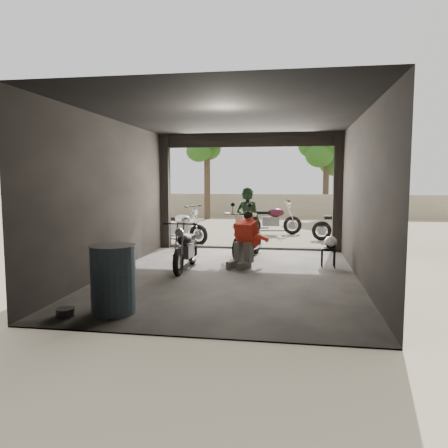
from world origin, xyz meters
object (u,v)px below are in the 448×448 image
(stool, at_px, (328,251))
(outside_bike_c, at_px, (344,223))
(left_bike, at_px, (186,245))
(oil_drum, at_px, (113,280))
(rider, at_px, (248,222))
(sign_post, at_px, (356,184))
(outside_bike_a, at_px, (179,224))
(mechanic, at_px, (244,241))
(outside_bike_b, at_px, (272,217))
(helmet, at_px, (331,242))
(main_bike, at_px, (248,235))

(stool, bearing_deg, outside_bike_c, 79.67)
(left_bike, xyz_separation_m, oil_drum, (-0.28, -3.18, -0.04))
(rider, xyz_separation_m, sign_post, (2.91, 2.06, 0.94))
(rider, height_order, sign_post, sign_post)
(left_bike, bearing_deg, oil_drum, -95.12)
(outside_bike_a, xyz_separation_m, mechanic, (2.35, -3.28, 0.01))
(mechanic, bearing_deg, outside_bike_a, 150.77)
(outside_bike_b, distance_m, mechanic, 5.97)
(oil_drum, bearing_deg, sign_post, 58.77)
(outside_bike_b, relative_size, oil_drum, 1.82)
(rider, height_order, oil_drum, rider)
(outside_bike_b, relative_size, helmet, 6.28)
(outside_bike_a, distance_m, helmet, 5.19)
(outside_bike_c, bearing_deg, sign_post, -174.04)
(outside_bike_c, relative_size, sign_post, 0.65)
(left_bike, relative_size, rider, 0.90)
(mechanic, height_order, stool, mechanic)
(sign_post, bearing_deg, helmet, -108.88)
(outside_bike_b, xyz_separation_m, rider, (-0.39, -4.50, 0.26))
(rider, height_order, mechanic, rider)
(left_bike, relative_size, oil_drum, 1.59)
(helmet, relative_size, sign_post, 0.11)
(stool, xyz_separation_m, oil_drum, (-3.34, -3.88, 0.13))
(main_bike, xyz_separation_m, outside_bike_c, (2.70, 3.49, 0.00))
(main_bike, xyz_separation_m, stool, (1.89, -0.96, -0.21))
(stool, height_order, helmet, helmet)
(left_bike, relative_size, outside_bike_c, 0.92)
(left_bike, distance_m, rider, 2.25)
(mechanic, bearing_deg, rider, 117.81)
(left_bike, height_order, rider, rider)
(main_bike, distance_m, outside_bike_a, 3.10)
(stool, height_order, oil_drum, oil_drum)
(mechanic, xyz_separation_m, helmet, (1.90, 0.30, -0.03))
(mechanic, relative_size, oil_drum, 1.21)
(mechanic, distance_m, stool, 1.88)
(outside_bike_b, relative_size, rider, 1.04)
(main_bike, height_order, stool, main_bike)
(outside_bike_b, height_order, oil_drum, outside_bike_b)
(outside_bike_b, xyz_separation_m, outside_bike_c, (2.34, -1.26, -0.03))
(left_bike, distance_m, stool, 3.14)
(left_bike, distance_m, oil_drum, 3.19)
(stool, xyz_separation_m, helmet, (0.05, 0.05, 0.20))
(main_bike, distance_m, left_bike, 2.03)
(stool, height_order, sign_post, sign_post)
(stool, bearing_deg, outside_bike_b, 104.97)
(helmet, bearing_deg, outside_bike_a, 135.24)
(rider, height_order, stool, rider)
(rider, relative_size, sign_post, 0.66)
(outside_bike_b, bearing_deg, main_bike, 166.00)
(sign_post, bearing_deg, oil_drum, -123.76)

